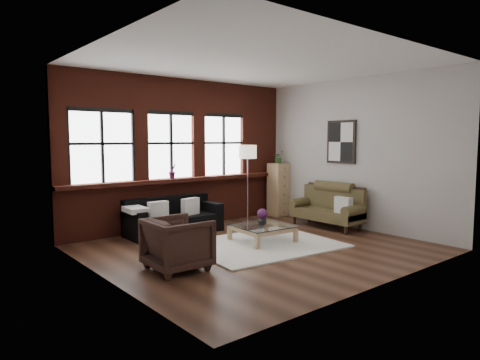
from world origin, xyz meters
TOP-DOWN VIEW (x-y plane):
  - floor at (0.00, 0.00)m, footprint 5.50×5.50m
  - ceiling at (0.00, 0.00)m, footprint 5.50×5.50m
  - wall_back at (0.00, 2.50)m, footprint 5.50×0.00m
  - wall_front at (0.00, -2.50)m, footprint 5.50×0.00m
  - wall_left at (-2.75, 0.00)m, footprint 0.00×5.00m
  - wall_right at (2.75, 0.00)m, footprint 0.00×5.00m
  - brick_backwall at (0.00, 2.44)m, footprint 5.50×0.12m
  - sill_ledge at (0.00, 2.35)m, footprint 5.50×0.30m
  - window_left at (-1.80, 2.45)m, footprint 1.38×0.10m
  - window_mid at (-0.30, 2.45)m, footprint 1.38×0.10m
  - window_right at (1.10, 2.45)m, footprint 1.38×0.10m
  - wall_poster at (2.72, 0.30)m, footprint 0.05×0.74m
  - shag_rug at (0.17, 0.06)m, footprint 2.79×2.29m
  - dark_sofa at (-0.56, 1.90)m, footprint 1.94×0.78m
  - pillow_a at (-0.97, 1.80)m, footprint 0.40×0.14m
  - pillow_b at (-0.23, 1.80)m, footprint 0.42×0.22m
  - vintage_settee at (2.30, 0.34)m, footprint 0.74×1.66m
  - pillow_settee at (2.22, -0.17)m, footprint 0.16×0.39m
  - armchair at (-1.76, -0.23)m, footprint 0.87×0.85m
  - coffee_table at (0.34, 0.24)m, footprint 1.08×1.08m
  - vase at (0.34, 0.24)m, footprint 0.18×0.18m
  - flowers at (0.34, 0.24)m, footprint 0.19×0.19m
  - drawer_chest at (2.52, 2.05)m, footprint 0.40×0.40m
  - potted_plant_top at (2.52, 2.05)m, footprint 0.32×0.29m
  - floor_lamp at (1.29, 1.78)m, footprint 0.40×0.40m
  - sill_plant at (-0.33, 2.32)m, footprint 0.21×0.18m

SIDE VIEW (x-z plane):
  - floor at x=0.00m, z-range 0.00..0.00m
  - shag_rug at x=0.17m, z-range 0.00..0.03m
  - coffee_table at x=0.34m, z-range -0.01..0.33m
  - dark_sofa at x=-0.56m, z-range 0.00..0.70m
  - armchair at x=-1.76m, z-range 0.00..0.78m
  - vase at x=0.34m, z-range 0.33..0.49m
  - vintage_settee at x=2.30m, z-range 0.00..0.89m
  - flowers at x=0.34m, z-range 0.44..0.63m
  - pillow_a at x=-0.97m, z-range 0.37..0.71m
  - pillow_b at x=-0.23m, z-range 0.37..0.71m
  - pillow_settee at x=2.22m, z-range 0.39..0.73m
  - drawer_chest at x=2.52m, z-range 0.00..1.31m
  - floor_lamp at x=1.29m, z-range 0.00..1.93m
  - sill_ledge at x=0.00m, z-range 1.00..1.08m
  - sill_plant at x=-0.33m, z-range 1.08..1.41m
  - potted_plant_top at x=2.52m, z-range 1.31..1.62m
  - wall_back at x=0.00m, z-range -1.15..4.35m
  - wall_front at x=0.00m, z-range -1.15..4.35m
  - wall_left at x=-2.75m, z-range -0.90..4.10m
  - wall_right at x=2.75m, z-range -0.90..4.10m
  - brick_backwall at x=0.00m, z-range 0.00..3.20m
  - window_left at x=-1.80m, z-range 1.00..2.50m
  - window_mid at x=-0.30m, z-range 1.00..2.50m
  - window_right at x=1.10m, z-range 1.00..2.50m
  - wall_poster at x=2.72m, z-range 1.38..2.32m
  - ceiling at x=0.00m, z-range 3.20..3.20m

